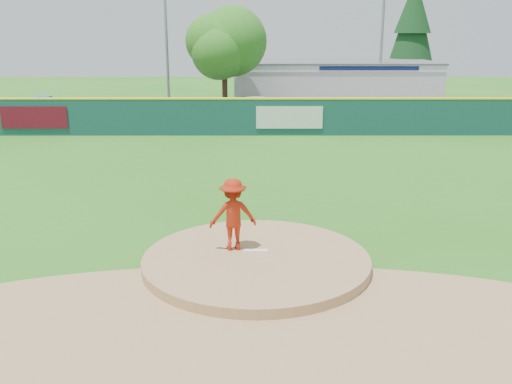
{
  "coord_description": "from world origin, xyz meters",
  "views": [
    {
      "loc": [
        -0.03,
        -12.84,
        5.49
      ],
      "look_at": [
        0.0,
        2.0,
        1.3
      ],
      "focal_mm": 40.0,
      "sensor_mm": 36.0,
      "label": 1
    }
  ],
  "objects_px": {
    "pitcher": "(233,214)",
    "pool_building_grp": "(332,83)",
    "playground_slide": "(43,107)",
    "light_pole_right": "(382,31)",
    "conifer_tree": "(412,31)",
    "light_pole_left": "(166,23)",
    "van": "(261,108)",
    "deciduous_tree": "(224,46)"
  },
  "relations": [
    {
      "from": "light_pole_left",
      "to": "van",
      "type": "bearing_deg",
      "value": -26.7
    },
    {
      "from": "conifer_tree",
      "to": "light_pole_left",
      "type": "height_order",
      "value": "light_pole_left"
    },
    {
      "from": "pool_building_grp",
      "to": "deciduous_tree",
      "type": "relative_size",
      "value": 2.07
    },
    {
      "from": "conifer_tree",
      "to": "pool_building_grp",
      "type": "bearing_deg",
      "value": -150.22
    },
    {
      "from": "deciduous_tree",
      "to": "light_pole_right",
      "type": "bearing_deg",
      "value": 19.98
    },
    {
      "from": "deciduous_tree",
      "to": "light_pole_right",
      "type": "relative_size",
      "value": 0.74
    },
    {
      "from": "conifer_tree",
      "to": "light_pole_left",
      "type": "bearing_deg",
      "value": -154.65
    },
    {
      "from": "conifer_tree",
      "to": "light_pole_right",
      "type": "relative_size",
      "value": 0.95
    },
    {
      "from": "light_pole_right",
      "to": "playground_slide",
      "type": "bearing_deg",
      "value": -167.98
    },
    {
      "from": "pool_building_grp",
      "to": "deciduous_tree",
      "type": "distance_m",
      "value": 11.01
    },
    {
      "from": "playground_slide",
      "to": "light_pole_right",
      "type": "relative_size",
      "value": 0.27
    },
    {
      "from": "van",
      "to": "playground_slide",
      "type": "xyz_separation_m",
      "value": [
        -14.09,
        0.35,
        -0.03
      ]
    },
    {
      "from": "pitcher",
      "to": "van",
      "type": "bearing_deg",
      "value": -102.78
    },
    {
      "from": "pool_building_grp",
      "to": "deciduous_tree",
      "type": "bearing_deg",
      "value": -138.84
    },
    {
      "from": "deciduous_tree",
      "to": "light_pole_left",
      "type": "xyz_separation_m",
      "value": [
        -4.0,
        2.0,
        1.5
      ]
    },
    {
      "from": "van",
      "to": "conifer_tree",
      "type": "bearing_deg",
      "value": -31.5
    },
    {
      "from": "pitcher",
      "to": "light_pole_left",
      "type": "distance_m",
      "value": 27.49
    },
    {
      "from": "pool_building_grp",
      "to": "light_pole_right",
      "type": "bearing_deg",
      "value": -44.95
    },
    {
      "from": "light_pole_right",
      "to": "van",
      "type": "bearing_deg",
      "value": -149.05
    },
    {
      "from": "pitcher",
      "to": "light_pole_right",
      "type": "height_order",
      "value": "light_pole_right"
    },
    {
      "from": "deciduous_tree",
      "to": "playground_slide",
      "type": "bearing_deg",
      "value": -175.9
    },
    {
      "from": "pitcher",
      "to": "pool_building_grp",
      "type": "relative_size",
      "value": 0.12
    },
    {
      "from": "pitcher",
      "to": "van",
      "type": "xyz_separation_m",
      "value": [
        0.91,
        23.31,
        -0.38
      ]
    },
    {
      "from": "playground_slide",
      "to": "light_pole_right",
      "type": "xyz_separation_m",
      "value": [
        22.74,
        4.84,
        4.8
      ]
    },
    {
      "from": "pitcher",
      "to": "conifer_tree",
      "type": "relative_size",
      "value": 0.19
    },
    {
      "from": "deciduous_tree",
      "to": "conifer_tree",
      "type": "bearing_deg",
      "value": 36.25
    },
    {
      "from": "pitcher",
      "to": "conifer_tree",
      "type": "height_order",
      "value": "conifer_tree"
    },
    {
      "from": "playground_slide",
      "to": "deciduous_tree",
      "type": "bearing_deg",
      "value": 4.1
    },
    {
      "from": "pitcher",
      "to": "playground_slide",
      "type": "distance_m",
      "value": 27.08
    },
    {
      "from": "van",
      "to": "pool_building_grp",
      "type": "bearing_deg",
      "value": -20.07
    },
    {
      "from": "van",
      "to": "pool_building_grp",
      "type": "distance_m",
      "value": 9.99
    },
    {
      "from": "playground_slide",
      "to": "light_pole_right",
      "type": "bearing_deg",
      "value": 12.02
    },
    {
      "from": "pool_building_grp",
      "to": "playground_slide",
      "type": "distance_m",
      "value": 21.26
    },
    {
      "from": "pitcher",
      "to": "playground_slide",
      "type": "xyz_separation_m",
      "value": [
        -13.17,
        23.66,
        -0.41
      ]
    },
    {
      "from": "pool_building_grp",
      "to": "playground_slide",
      "type": "relative_size",
      "value": 5.73
    },
    {
      "from": "conifer_tree",
      "to": "pitcher",
      "type": "bearing_deg",
      "value": -110.92
    },
    {
      "from": "pitcher",
      "to": "light_pole_left",
      "type": "height_order",
      "value": "light_pole_left"
    },
    {
      "from": "van",
      "to": "pool_building_grp",
      "type": "relative_size",
      "value": 0.36
    },
    {
      "from": "pitcher",
      "to": "pool_building_grp",
      "type": "xyz_separation_m",
      "value": [
        6.57,
        31.49,
        0.51
      ]
    },
    {
      "from": "pool_building_grp",
      "to": "light_pole_left",
      "type": "bearing_deg",
      "value": -157.4
    },
    {
      "from": "pitcher",
      "to": "playground_slide",
      "type": "height_order",
      "value": "pitcher"
    },
    {
      "from": "van",
      "to": "deciduous_tree",
      "type": "xyz_separation_m",
      "value": [
        -2.34,
        1.19,
        3.78
      ]
    }
  ]
}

